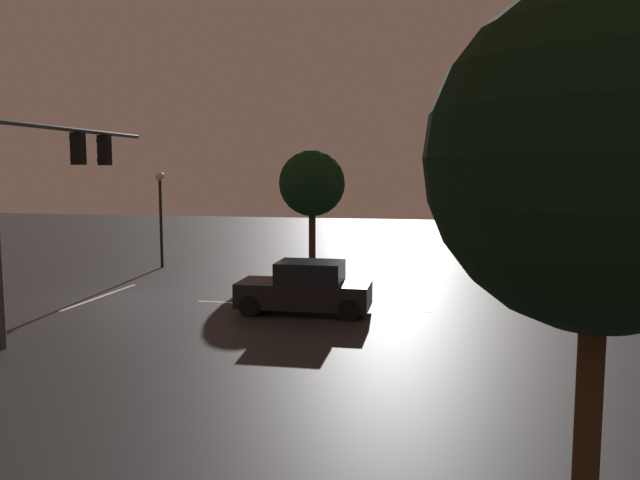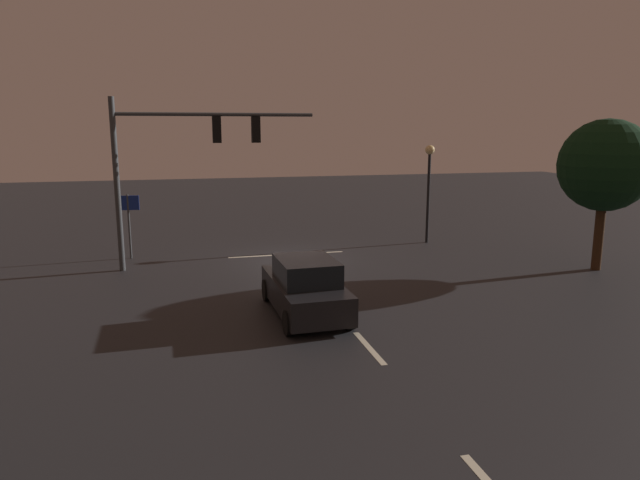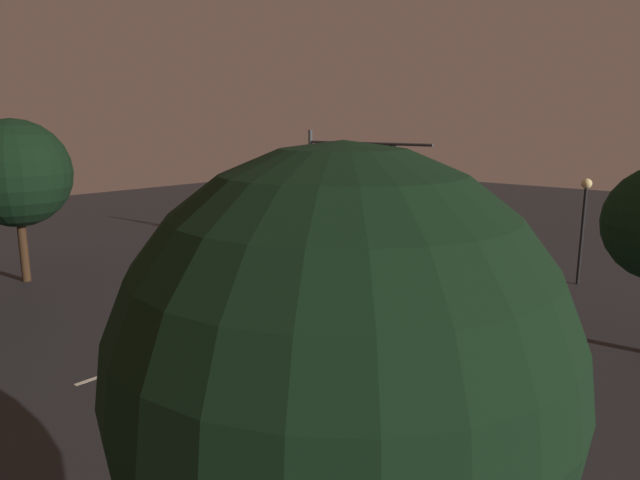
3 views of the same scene
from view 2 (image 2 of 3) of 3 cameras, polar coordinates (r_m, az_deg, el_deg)
The scene contains 9 objects.
ground_plane at distance 23.75m, azimuth -2.92°, elevation -1.95°, with size 80.00×80.00×0.00m, color #232326.
traffic_signal_assembly at distance 22.48m, azimuth -13.60°, elevation 8.73°, with size 7.61×0.47×6.50m.
lane_dash_far at distance 19.96m, azimuth -0.68°, elevation -4.47°, with size 2.20×0.16×0.01m, color beige.
lane_dash_mid at distance 14.50m, azimuth 4.93°, elevation -10.66°, with size 2.20×0.16×0.01m, color beige.
stop_bar at distance 24.66m, azimuth -3.35°, elevation -1.46°, with size 5.00×0.16×0.01m, color beige.
car_approaching at distance 16.66m, azimuth -1.48°, elevation -4.82°, with size 2.01×4.41×1.70m.
street_lamp_left_kerb at distance 27.26m, azimuth 10.85°, elevation 6.50°, with size 0.44×0.44×4.60m.
route_sign at distance 24.86m, azimuth -18.61°, elevation 2.62°, with size 0.90×0.13×2.69m.
tree_left_far at distance 23.94m, azimuth 26.64°, elevation 6.65°, with size 3.44×3.44×5.73m.
Camera 2 is at (4.45, 22.70, 5.38)m, focal length 32.01 mm.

